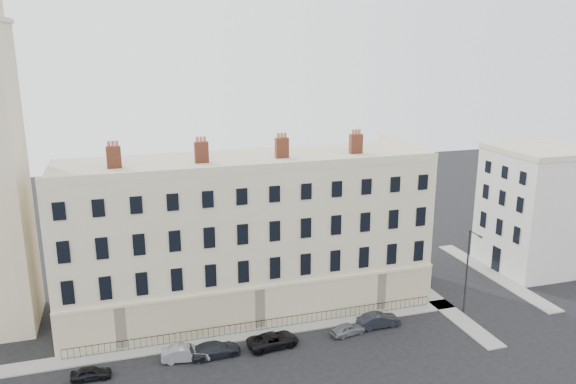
% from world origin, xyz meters
% --- Properties ---
extents(ground, '(160.00, 160.00, 0.00)m').
position_xyz_m(ground, '(0.00, 0.00, 0.00)').
color(ground, black).
rests_on(ground, ground).
extents(terrace, '(36.22, 12.22, 17.00)m').
position_xyz_m(terrace, '(-5.97, 11.97, 7.50)').
color(terrace, beige).
rests_on(terrace, ground).
extents(adjacent_building, '(10.00, 10.00, 14.00)m').
position_xyz_m(adjacent_building, '(29.00, 11.00, 7.00)').
color(adjacent_building, silver).
rests_on(adjacent_building, ground).
extents(pavement_terrace, '(48.00, 2.00, 0.12)m').
position_xyz_m(pavement_terrace, '(-10.00, 5.00, 0.06)').
color(pavement_terrace, gray).
rests_on(pavement_terrace, ground).
extents(pavement_east_return, '(2.00, 24.00, 0.12)m').
position_xyz_m(pavement_east_return, '(13.00, 8.00, 0.06)').
color(pavement_east_return, gray).
rests_on(pavement_east_return, ground).
extents(pavement_adjacent, '(2.00, 20.00, 0.12)m').
position_xyz_m(pavement_adjacent, '(23.00, 10.00, 0.06)').
color(pavement_adjacent, gray).
rests_on(pavement_adjacent, ground).
extents(railings, '(35.00, 0.04, 0.96)m').
position_xyz_m(railings, '(-6.00, 5.40, 0.55)').
color(railings, black).
rests_on(railings, ground).
extents(car_a, '(3.20, 1.38, 1.08)m').
position_xyz_m(car_a, '(-21.01, 1.83, 0.54)').
color(car_a, black).
rests_on(car_a, ground).
extents(car_b, '(4.20, 2.00, 1.33)m').
position_xyz_m(car_b, '(-13.42, 2.38, 0.66)').
color(car_b, gray).
rests_on(car_b, ground).
extents(car_c, '(4.51, 2.04, 1.28)m').
position_xyz_m(car_c, '(-10.94, 2.29, 0.64)').
color(car_c, black).
rests_on(car_c, ground).
extents(car_d, '(4.86, 2.66, 1.29)m').
position_xyz_m(car_d, '(-5.76, 2.30, 0.65)').
color(car_d, black).
rests_on(car_d, ground).
extents(car_e, '(3.51, 1.90, 1.14)m').
position_xyz_m(car_e, '(1.41, 2.33, 0.57)').
color(car_e, slate).
rests_on(car_e, ground).
extents(car_f, '(4.13, 1.49, 1.35)m').
position_xyz_m(car_f, '(4.79, 2.84, 0.68)').
color(car_f, black).
rests_on(car_f, ground).
extents(streetlamp, '(0.25, 1.86, 8.57)m').
position_xyz_m(streetlamp, '(14.39, 3.12, 4.75)').
color(streetlamp, '#27282C').
rests_on(streetlamp, ground).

